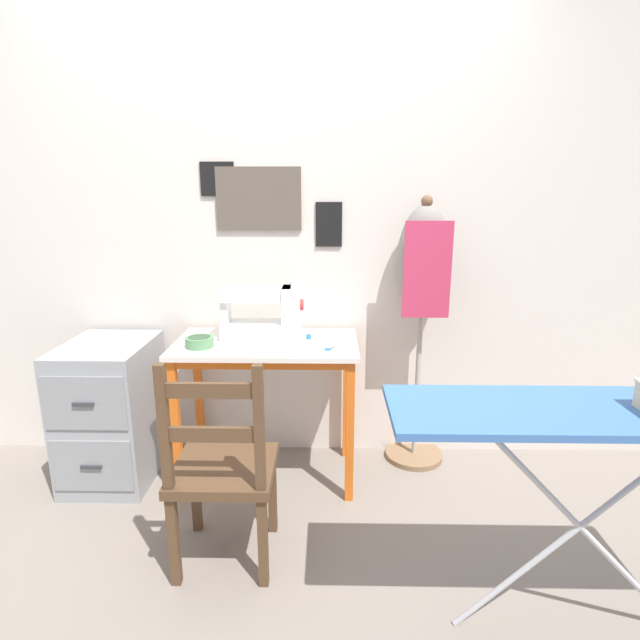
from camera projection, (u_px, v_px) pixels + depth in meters
ground_plane at (264, 503)px, 2.44m from camera, size 14.00×14.00×0.00m
wall_back at (271, 230)px, 2.68m from camera, size 10.00×0.07×2.55m
sewing_table at (266, 364)px, 2.52m from camera, size 0.91×0.51×0.75m
sewing_machine at (265, 314)px, 2.54m from camera, size 0.42×0.18×0.29m
fabric_bowl at (200, 342)px, 2.41m from camera, size 0.14×0.14×0.05m
scissors at (333, 348)px, 2.39m from camera, size 0.13×0.11×0.01m
thread_spool_near_machine at (309, 336)px, 2.53m from camera, size 0.03×0.03×0.03m
wooden_chair at (222, 470)px, 1.96m from camera, size 0.40×0.38×0.90m
filing_cabinet at (112, 411)px, 2.60m from camera, size 0.42×0.55×0.73m
dress_form at (423, 281)px, 2.60m from camera, size 0.32×0.32×1.46m
ironing_board at (596, 420)px, 1.55m from camera, size 1.29×0.37×0.83m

